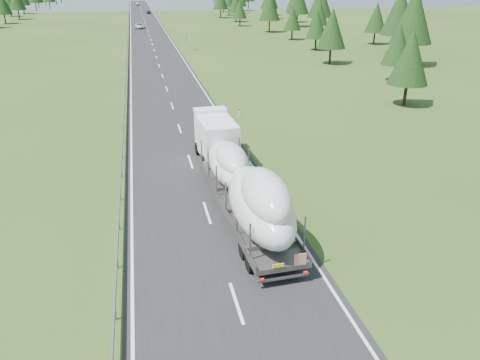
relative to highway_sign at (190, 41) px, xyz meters
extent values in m
plane|color=#2C4416|center=(-7.20, -80.00, -1.81)|extent=(400.00, 400.00, 0.00)
cube|color=black|center=(-7.20, 20.00, -1.80)|extent=(10.00, 400.00, 0.02)
cube|color=slate|center=(-12.50, 20.00, -1.21)|extent=(0.08, 400.00, 0.32)
cylinder|color=slate|center=(-12.50, -80.00, -1.51)|extent=(0.10, 0.10, 0.60)
cube|color=silver|center=(-0.70, -50.00, -1.31)|extent=(0.12, 0.07, 1.00)
cube|color=black|center=(-0.70, -50.00, -0.99)|extent=(0.13, 0.08, 0.12)
cube|color=silver|center=(-0.70, 0.00, -1.31)|extent=(0.12, 0.07, 1.00)
cube|color=black|center=(-0.70, 0.00, -0.99)|extent=(0.13, 0.08, 0.12)
cube|color=silver|center=(-0.70, 50.00, -1.31)|extent=(0.12, 0.07, 1.00)
cube|color=black|center=(-0.70, 50.00, -0.99)|extent=(0.13, 0.08, 0.12)
cube|color=silver|center=(-0.70, 100.00, -1.31)|extent=(0.12, 0.07, 1.00)
cube|color=black|center=(-0.70, 100.00, -0.99)|extent=(0.13, 0.08, 0.12)
cube|color=silver|center=(-0.70, 150.00, -1.31)|extent=(0.12, 0.07, 1.00)
cube|color=black|center=(-0.70, 150.00, -0.99)|extent=(0.13, 0.08, 0.12)
cube|color=silver|center=(-0.70, 200.00, -1.31)|extent=(0.12, 0.07, 1.00)
cube|color=black|center=(-0.70, 200.00, -0.99)|extent=(0.13, 0.08, 0.12)
cylinder|color=slate|center=(0.00, 0.00, -0.81)|extent=(0.08, 0.08, 2.00)
cube|color=silver|center=(0.00, 0.00, 0.19)|extent=(0.05, 0.90, 1.20)
cylinder|color=black|center=(33.08, -25.62, 0.31)|extent=(0.36, 0.36, 4.24)
cone|color=black|center=(33.08, -25.62, 6.20)|extent=(6.60, 6.60, 8.83)
cylinder|color=black|center=(37.61, -13.41, 0.25)|extent=(0.36, 0.36, 4.13)
cone|color=black|center=(37.61, -13.41, 5.98)|extent=(6.42, 6.42, 8.59)
cylinder|color=black|center=(40.17, 0.24, -0.32)|extent=(0.36, 0.36, 2.97)
cone|color=black|center=(40.17, 0.24, 3.81)|extent=(4.63, 4.63, 6.20)
cylinder|color=black|center=(34.33, 18.67, -0.36)|extent=(0.36, 0.36, 2.90)
cone|color=black|center=(34.33, 18.67, 3.67)|extent=(4.51, 4.51, 6.04)
cylinder|color=black|center=(38.05, 27.90, 0.31)|extent=(0.36, 0.36, 4.23)
cone|color=black|center=(38.05, 27.90, 6.18)|extent=(6.58, 6.58, 8.81)
cylinder|color=black|center=(36.40, 41.45, 0.30)|extent=(0.36, 0.36, 4.21)
cylinder|color=black|center=(40.29, 55.93, 0.10)|extent=(0.36, 0.36, 3.82)
cylinder|color=black|center=(35.54, 69.65, 0.15)|extent=(0.36, 0.36, 3.91)
cylinder|color=black|center=(41.22, 86.28, -0.25)|extent=(0.36, 0.36, 3.12)
cylinder|color=black|center=(32.34, 100.82, -0.31)|extent=(0.36, 0.36, 3.00)
cylinder|color=black|center=(36.01, 115.70, 0.32)|extent=(0.36, 0.36, 4.25)
cylinder|color=black|center=(41.59, 127.32, 0.12)|extent=(0.36, 0.36, 3.85)
cylinder|color=black|center=(39.12, 143.58, -0.15)|extent=(0.36, 0.36, 3.32)
cylinder|color=black|center=(34.40, 157.59, -0.11)|extent=(0.36, 0.36, 3.39)
cylinder|color=black|center=(32.69, 171.94, 0.28)|extent=(0.36, 0.36, 4.18)
cylinder|color=black|center=(37.89, 181.88, -0.02)|extent=(0.36, 0.36, 3.57)
cylinder|color=black|center=(18.84, -49.30, -0.37)|extent=(0.36, 0.36, 2.87)
cone|color=black|center=(18.84, -49.30, 3.62)|extent=(4.47, 4.47, 5.98)
cylinder|color=black|center=(24.68, -36.46, -0.47)|extent=(0.36, 0.36, 2.67)
cone|color=black|center=(24.68, -36.46, 3.24)|extent=(4.16, 4.16, 5.57)
cylinder|color=black|center=(21.16, -21.28, -0.27)|extent=(0.36, 0.36, 3.08)
cone|color=black|center=(21.16, -21.28, 4.01)|extent=(4.79, 4.79, 6.42)
cylinder|color=black|center=(24.54, -5.46, -0.47)|extent=(0.36, 0.36, 2.69)
cone|color=black|center=(24.54, -5.46, 3.26)|extent=(4.18, 4.18, 5.59)
cylinder|color=black|center=(25.21, 11.84, -0.53)|extent=(0.36, 0.36, 2.56)
cone|color=black|center=(25.21, 11.84, 3.03)|extent=(3.99, 3.99, 5.34)
cylinder|color=black|center=(24.36, 28.65, -0.03)|extent=(0.36, 0.36, 3.55)
cone|color=black|center=(24.36, 28.65, 4.90)|extent=(5.52, 5.52, 7.40)
cylinder|color=black|center=(20.28, 46.75, -0.51)|extent=(0.36, 0.36, 2.61)
cone|color=black|center=(20.28, 46.75, 3.11)|extent=(4.05, 4.05, 5.43)
cylinder|color=black|center=(22.16, 61.47, -0.20)|extent=(0.36, 0.36, 3.22)
cone|color=black|center=(22.16, 61.47, 4.26)|extent=(5.00, 5.00, 6.70)
cylinder|color=black|center=(19.89, 77.77, -0.08)|extent=(0.36, 0.36, 3.46)
cylinder|color=black|center=(25.21, 89.79, 0.07)|extent=(0.36, 0.36, 3.75)
cylinder|color=black|center=(26.54, 108.72, -0.37)|extent=(0.36, 0.36, 2.87)
cylinder|color=black|center=(-50.15, 69.65, -0.14)|extent=(0.36, 0.36, 3.33)
cone|color=black|center=(-50.15, 69.65, 4.48)|extent=(5.18, 5.18, 6.93)
cylinder|color=black|center=(-49.41, 86.28, 0.03)|extent=(0.36, 0.36, 3.67)
cylinder|color=black|center=(-55.10, 100.82, -0.24)|extent=(0.36, 0.36, 3.15)
cylinder|color=black|center=(-53.47, 115.70, 0.05)|extent=(0.36, 0.36, 3.72)
cylinder|color=black|center=(-50.72, 127.32, 0.30)|extent=(0.36, 0.36, 4.21)
cylinder|color=black|center=(-47.66, 143.58, -0.01)|extent=(0.36, 0.36, 3.60)
cylinder|color=black|center=(-54.79, 157.59, 0.33)|extent=(0.36, 0.36, 4.28)
cylinder|color=black|center=(-53.88, 171.94, -0.22)|extent=(0.36, 0.36, 3.17)
cylinder|color=black|center=(-50.01, 181.88, -0.22)|extent=(0.36, 0.36, 3.19)
cylinder|color=black|center=(-49.58, 198.86, 0.07)|extent=(0.36, 0.36, 3.76)
cube|color=white|center=(-5.10, -62.22, 0.15)|extent=(2.83, 5.28, 2.89)
cube|color=black|center=(-5.10, -59.59, 0.67)|extent=(2.38, 0.20, 1.45)
cube|color=white|center=(-5.10, -59.95, 1.76)|extent=(2.64, 1.36, 0.31)
cube|color=#5C5956|center=(-5.10, -63.25, -1.24)|extent=(2.73, 3.22, 0.26)
cylinder|color=black|center=(-6.29, -60.36, -1.29)|extent=(0.41, 1.05, 1.03)
cylinder|color=black|center=(-3.91, -60.36, -1.29)|extent=(0.41, 1.05, 1.03)
cylinder|color=black|center=(-6.29, -63.67, -1.29)|extent=(0.41, 1.05, 1.03)
cylinder|color=black|center=(-3.91, -63.67, -1.29)|extent=(0.41, 1.05, 1.03)
cube|color=#5C5956|center=(-5.10, -72.04, -0.86)|extent=(3.48, 14.58, 0.27)
cube|color=#5C5956|center=(-6.47, -72.04, -0.60)|extent=(0.75, 14.45, 0.25)
cube|color=#5C5956|center=(-3.73, -72.04, -0.60)|extent=(0.75, 14.45, 0.25)
cube|color=#5C5956|center=(-6.47, -78.23, 0.26)|extent=(0.08, 0.08, 1.96)
cube|color=#5C5956|center=(-3.73, -78.23, 0.26)|extent=(0.08, 0.08, 1.96)
cube|color=#5C5956|center=(-6.47, -75.75, 0.26)|extent=(0.08, 0.08, 1.96)
cube|color=#5C5956|center=(-3.73, -75.75, 0.26)|extent=(0.08, 0.08, 1.96)
cube|color=#5C5956|center=(-6.47, -73.27, 0.26)|extent=(0.08, 0.08, 1.96)
cube|color=#5C5956|center=(-3.73, -73.27, 0.26)|extent=(0.08, 0.08, 1.96)
cube|color=#5C5956|center=(-6.47, -70.80, 0.26)|extent=(0.08, 0.08, 1.96)
cube|color=#5C5956|center=(-3.73, -70.80, 0.26)|extent=(0.08, 0.08, 1.96)
cube|color=#5C5956|center=(-6.47, -68.32, 0.26)|extent=(0.08, 0.08, 1.96)
cube|color=#5C5956|center=(-3.73, -68.32, 0.26)|extent=(0.08, 0.08, 1.96)
cube|color=#5C5956|center=(-6.47, -65.84, 0.26)|extent=(0.08, 0.08, 1.96)
cube|color=#5C5956|center=(-3.73, -65.84, 0.26)|extent=(0.08, 0.08, 1.96)
cylinder|color=black|center=(-6.24, -77.61, -1.29)|extent=(0.46, 1.05, 1.03)
cylinder|color=black|center=(-3.96, -77.61, -1.29)|extent=(0.46, 1.05, 1.03)
cylinder|color=black|center=(-6.24, -76.37, -1.29)|extent=(0.46, 1.05, 1.03)
cylinder|color=black|center=(-3.96, -76.37, -1.29)|extent=(0.46, 1.05, 1.03)
cube|color=#5C5956|center=(-5.10, -79.21, -1.34)|extent=(2.59, 0.25, 0.12)
cube|color=red|center=(-4.33, -79.29, -0.41)|extent=(0.62, 0.07, 0.62)
cube|color=yellow|center=(-5.41, -79.29, -0.57)|extent=(0.57, 0.07, 0.19)
cube|color=red|center=(-6.19, -79.29, -1.19)|extent=(0.19, 0.07, 0.10)
cube|color=red|center=(-4.02, -79.29, -1.19)|extent=(0.19, 0.07, 0.10)
ellipsoid|color=silver|center=(-5.10, -75.34, 0.69)|extent=(3.40, 8.58, 2.83)
ellipsoid|color=silver|center=(-5.10, -76.40, 1.68)|extent=(2.54, 5.45, 2.26)
ellipsoid|color=silver|center=(-5.10, -68.32, 0.32)|extent=(2.89, 7.47, 2.08)
ellipsoid|color=silver|center=(-5.10, -69.24, 1.04)|extent=(2.16, 4.74, 1.66)
imported|color=silver|center=(-9.17, 45.55, -1.05)|extent=(2.73, 5.53, 1.51)
imported|color=black|center=(-4.66, 104.54, -1.15)|extent=(1.68, 3.91, 1.31)
imported|color=#192146|center=(-8.10, 165.61, -1.03)|extent=(1.86, 4.78, 1.55)
camera|label=1|loc=(-10.66, -96.79, 11.72)|focal=35.00mm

